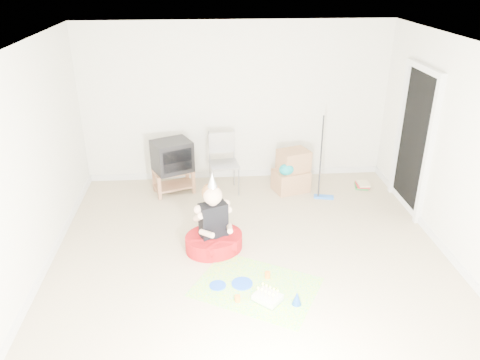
{
  "coord_description": "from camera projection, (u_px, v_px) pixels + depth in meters",
  "views": [
    {
      "loc": [
        -0.52,
        -4.9,
        3.38
      ],
      "look_at": [
        -0.1,
        0.4,
        0.9
      ],
      "focal_mm": 35.0,
      "sensor_mm": 36.0,
      "label": 1
    }
  ],
  "objects": [
    {
      "name": "ground",
      "position": [
        250.0,
        258.0,
        5.89
      ],
      "size": [
        5.0,
        5.0,
        0.0
      ],
      "primitive_type": "plane",
      "color": "tan",
      "rests_on": "ground"
    },
    {
      "name": "doorway_recess",
      "position": [
        414.0,
        143.0,
        6.72
      ],
      "size": [
        0.02,
        0.9,
        2.05
      ],
      "primitive_type": "cube",
      "color": "black",
      "rests_on": "ground"
    },
    {
      "name": "tv_stand",
      "position": [
        174.0,
        179.0,
        7.48
      ],
      "size": [
        0.71,
        0.57,
        0.39
      ],
      "color": "#8E5E40",
      "rests_on": "ground"
    },
    {
      "name": "crt_tv",
      "position": [
        172.0,
        156.0,
        7.31
      ],
      "size": [
        0.71,
        0.66,
        0.49
      ],
      "primitive_type": "cube",
      "rotation": [
        0.0,
        0.0,
        0.43
      ],
      "color": "black",
      "rests_on": "tv_stand"
    },
    {
      "name": "folding_chair",
      "position": [
        224.0,
        164.0,
        7.4
      ],
      "size": [
        0.49,
        0.47,
        0.98
      ],
      "color": "gray",
      "rests_on": "ground"
    },
    {
      "name": "cardboard_boxes",
      "position": [
        292.0,
        172.0,
        7.52
      ],
      "size": [
        0.63,
        0.56,
        0.67
      ],
      "color": "#A87851",
      "rests_on": "ground"
    },
    {
      "name": "floor_mop",
      "position": [
        325.0,
        183.0,
        7.28
      ],
      "size": [
        0.33,
        0.41,
        1.24
      ],
      "color": "blue",
      "rests_on": "ground"
    },
    {
      "name": "book_pile",
      "position": [
        362.0,
        185.0,
        7.73
      ],
      "size": [
        0.26,
        0.3,
        0.09
      ],
      "color": "#2A7F37",
      "rests_on": "ground"
    },
    {
      "name": "seated_woman",
      "position": [
        214.0,
        233.0,
        5.98
      ],
      "size": [
        0.96,
        0.96,
        1.08
      ],
      "color": "#A60F13",
      "rests_on": "ground"
    },
    {
      "name": "party_mat",
      "position": [
        256.0,
        287.0,
        5.36
      ],
      "size": [
        1.63,
        1.49,
        0.01
      ],
      "primitive_type": "cube",
      "rotation": [
        0.0,
        0.0,
        -0.51
      ],
      "color": "#E02F71",
      "rests_on": "ground"
    },
    {
      "name": "birthday_cake",
      "position": [
        268.0,
        298.0,
        5.13
      ],
      "size": [
        0.36,
        0.35,
        0.14
      ],
      "color": "silver",
      "rests_on": "party_mat"
    },
    {
      "name": "blue_plate_near",
      "position": [
        242.0,
        284.0,
        5.4
      ],
      "size": [
        0.32,
        0.32,
        0.01
      ],
      "primitive_type": "cylinder",
      "rotation": [
        0.0,
        0.0,
        -0.38
      ],
      "color": "blue",
      "rests_on": "party_mat"
    },
    {
      "name": "blue_plate_far",
      "position": [
        218.0,
        285.0,
        5.37
      ],
      "size": [
        0.25,
        0.25,
        0.01
      ],
      "primitive_type": "cylinder",
      "rotation": [
        0.0,
        0.0,
        -0.34
      ],
      "color": "blue",
      "rests_on": "party_mat"
    },
    {
      "name": "orange_cup_near",
      "position": [
        267.0,
        275.0,
        5.5
      ],
      "size": [
        0.09,
        0.09,
        0.08
      ],
      "primitive_type": "cylinder",
      "rotation": [
        0.0,
        0.0,
        -0.38
      ],
      "color": "orange",
      "rests_on": "party_mat"
    },
    {
      "name": "orange_cup_far",
      "position": [
        238.0,
        299.0,
        5.11
      ],
      "size": [
        0.07,
        0.07,
        0.07
      ],
      "primitive_type": "cylinder",
      "rotation": [
        0.0,
        0.0,
        -0.08
      ],
      "color": "orange",
      "rests_on": "party_mat"
    },
    {
      "name": "blue_party_hat",
      "position": [
        297.0,
        298.0,
        5.05
      ],
      "size": [
        0.15,
        0.15,
        0.16
      ],
      "primitive_type": "cone",
      "rotation": [
        0.0,
        0.0,
        -0.87
      ],
      "color": "blue",
      "rests_on": "party_mat"
    }
  ]
}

